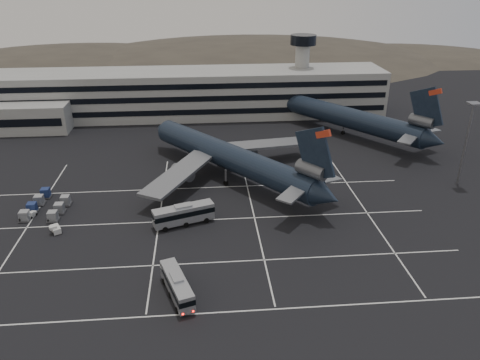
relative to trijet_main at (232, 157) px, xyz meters
name	(u,v)px	position (x,y,z in m)	size (l,w,h in m)	color
ground	(191,231)	(-9.03, -21.91, -5.25)	(260.00, 260.00, 0.00)	black
lane_markings	(196,229)	(-8.08, -21.19, -5.24)	(90.00, 55.62, 0.01)	silver
terminal	(182,94)	(-11.97, 49.23, 1.68)	(125.00, 26.00, 24.00)	gray
hills	(229,81)	(8.97, 148.09, -17.32)	(352.00, 180.00, 44.00)	#38332B
lightpole_right	(468,133)	(48.97, -6.91, 6.57)	(2.40, 2.40, 18.28)	slate
trijet_main	(232,157)	(0.00, 0.00, 0.00)	(40.66, 48.54, 18.08)	black
trijet_far	(347,117)	(33.92, 26.59, 0.18)	(39.90, 49.19, 18.08)	black
bus_near	(177,285)	(-10.79, -39.76, -3.30)	(5.43, 10.34, 3.57)	gray
bus_far	(184,214)	(-10.32, -19.11, -3.06)	(11.58, 6.18, 4.01)	gray
tug_a	(31,214)	(-39.38, -13.96, -4.69)	(1.80, 2.23, 1.26)	silver
tug_b	(56,229)	(-33.14, -20.11, -4.55)	(2.48, 2.85, 1.58)	silver
uld_cluster	(46,206)	(-37.34, -11.34, -4.28)	(8.36, 12.76, 1.98)	#2D2D30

